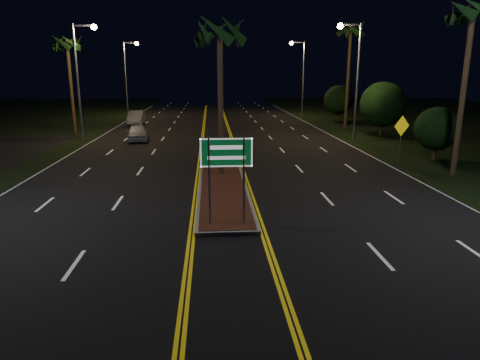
{
  "coord_description": "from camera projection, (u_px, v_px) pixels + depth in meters",
  "views": [
    {
      "loc": [
        -0.52,
        -11.59,
        5.37
      ],
      "look_at": [
        0.42,
        2.09,
        1.9
      ],
      "focal_mm": 32.0,
      "sensor_mm": 36.0,
      "label": 1
    }
  ],
  "objects": [
    {
      "name": "shrub_mid",
      "position": [
        383.0,
        104.0,
        36.04
      ],
      "size": [
        3.78,
        3.78,
        4.62
      ],
      "color": "#382819",
      "rests_on": "ground"
    },
    {
      "name": "streetlight_right_mid",
      "position": [
        353.0,
        68.0,
        33.16
      ],
      "size": [
        1.91,
        0.44,
        9.0
      ],
      "color": "gray",
      "rests_on": "ground"
    },
    {
      "name": "shrub_far",
      "position": [
        339.0,
        100.0,
        47.73
      ],
      "size": [
        3.24,
        3.24,
        3.96
      ],
      "color": "#382819",
      "rests_on": "ground"
    },
    {
      "name": "streetlight_left_mid",
      "position": [
        82.0,
        68.0,
        33.68
      ],
      "size": [
        1.91,
        0.44,
        9.0
      ],
      "color": "gray",
      "rests_on": "ground"
    },
    {
      "name": "shrub_near",
      "position": [
        437.0,
        129.0,
        26.52
      ],
      "size": [
        2.7,
        2.7,
        3.3
      ],
      "color": "#382819",
      "rests_on": "ground"
    },
    {
      "name": "median_island",
      "position": [
        223.0,
        193.0,
        19.31
      ],
      "size": [
        2.25,
        10.25,
        0.17
      ],
      "color": "gray",
      "rests_on": "ground"
    },
    {
      "name": "palm_left_far",
      "position": [
        67.0,
        44.0,
        36.89
      ],
      "size": [
        2.4,
        2.4,
        8.8
      ],
      "color": "#382819",
      "rests_on": "ground"
    },
    {
      "name": "car_far",
      "position": [
        136.0,
        116.0,
        45.2
      ],
      "size": [
        2.34,
        5.01,
        1.64
      ],
      "primitive_type": "imported",
      "rotation": [
        0.0,
        0.0,
        0.05
      ],
      "color": "#B9BAC3",
      "rests_on": "ground"
    },
    {
      "name": "palm_right_far",
      "position": [
        351.0,
        31.0,
        40.19
      ],
      "size": [
        2.4,
        2.4,
        10.3
      ],
      "color": "#382819",
      "rests_on": "ground"
    },
    {
      "name": "ground",
      "position": [
        231.0,
        260.0,
        12.56
      ],
      "size": [
        120.0,
        120.0,
        0.0
      ],
      "primitive_type": "plane",
      "color": "black",
      "rests_on": "ground"
    },
    {
      "name": "palm_right_near",
      "position": [
        473.0,
        13.0,
        21.05
      ],
      "size": [
        2.4,
        2.4,
        9.3
      ],
      "color": "#382819",
      "rests_on": "ground"
    },
    {
      "name": "car_near",
      "position": [
        137.0,
        131.0,
        34.36
      ],
      "size": [
        2.57,
        4.78,
        1.52
      ],
      "primitive_type": "imported",
      "rotation": [
        0.0,
        0.0,
        0.14
      ],
      "color": "silver",
      "rests_on": "ground"
    },
    {
      "name": "highway_sign",
      "position": [
        226.0,
        161.0,
        14.68
      ],
      "size": [
        1.8,
        0.08,
        3.2
      ],
      "color": "gray",
      "rests_on": "ground"
    },
    {
      "name": "warning_sign",
      "position": [
        401.0,
        132.0,
        25.42
      ],
      "size": [
        1.11,
        0.53,
        2.87
      ],
      "rotation": [
        0.0,
        0.0,
        0.43
      ],
      "color": "gray",
      "rests_on": "ground"
    },
    {
      "name": "streetlight_right_far",
      "position": [
        300.0,
        70.0,
        52.5
      ],
      "size": [
        1.91,
        0.44,
        9.0
      ],
      "color": "gray",
      "rests_on": "ground"
    },
    {
      "name": "streetlight_left_far",
      "position": [
        128.0,
        70.0,
        53.03
      ],
      "size": [
        1.91,
        0.44,
        9.0
      ],
      "color": "gray",
      "rests_on": "ground"
    },
    {
      "name": "palm_median",
      "position": [
        220.0,
        32.0,
        20.93
      ],
      "size": [
        2.4,
        2.4,
        8.3
      ],
      "color": "#382819",
      "rests_on": "ground"
    }
  ]
}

